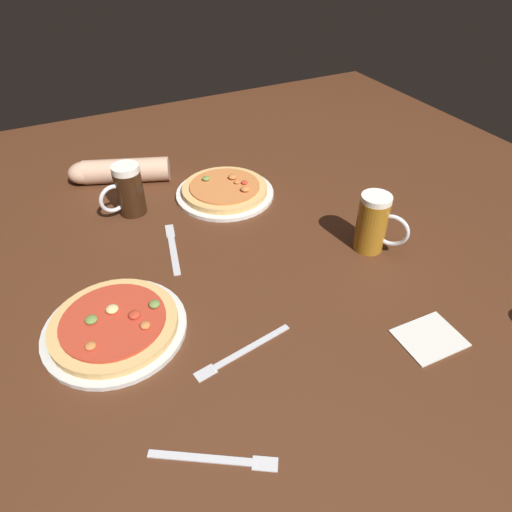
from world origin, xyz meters
TOP-DOWN VIEW (x-y plane):
  - ground_plane at (0.00, 0.00)m, footprint 2.40×2.40m
  - pizza_plate_near at (-0.38, -0.07)m, footprint 0.31×0.31m
  - pizza_plate_far at (0.06, 0.34)m, footprint 0.31×0.31m
  - beer_mug_dark at (0.30, -0.08)m, footprint 0.10×0.13m
  - beer_mug_amber at (-0.23, 0.38)m, footprint 0.14×0.08m
  - napkin_folded at (0.22, -0.40)m, footprint 0.14×0.11m
  - fork_left at (-0.30, -0.44)m, footprint 0.20×0.13m
  - knife_right at (-0.18, 0.15)m, footprint 0.07×0.23m
  - fork_spare at (-0.16, -0.25)m, footprint 0.23×0.06m
  - diner_arm at (-0.22, 0.58)m, footprint 0.32×0.17m

SIDE VIEW (x-z plane):
  - ground_plane at x=0.00m, z-range -0.03..0.00m
  - fork_left at x=-0.30m, z-range 0.00..0.01m
  - knife_right at x=-0.18m, z-range 0.00..0.01m
  - fork_spare at x=-0.16m, z-range 0.00..0.01m
  - napkin_folded at x=0.22m, z-range 0.00..0.01m
  - pizza_plate_far at x=0.06m, z-range -0.01..0.04m
  - pizza_plate_near at x=-0.38m, z-range -0.01..0.04m
  - diner_arm at x=-0.22m, z-range 0.00..0.08m
  - beer_mug_amber at x=-0.23m, z-range 0.00..0.15m
  - beer_mug_dark at x=0.30m, z-range 0.00..0.16m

